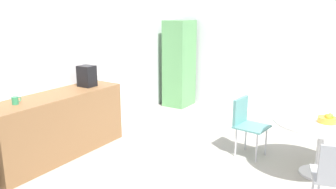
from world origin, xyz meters
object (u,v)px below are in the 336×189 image
locker_cabinet (179,64)px  coffee_maker (87,76)px  chair_teal (246,120)px  mug_white (15,101)px  fruit_bowl (328,119)px  round_table (322,129)px

locker_cabinet → coffee_maker: 2.61m
locker_cabinet → chair_teal: size_ratio=2.20×
locker_cabinet → chair_teal: locker_cabinet is taller
mug_white → chair_teal: bearing=-47.7°
locker_cabinet → fruit_bowl: locker_cabinet is taller
locker_cabinet → chair_teal: 2.80m
round_table → mug_white: mug_white is taller
chair_teal → mug_white: mug_white is taller
locker_cabinet → round_table: locker_cabinet is taller
coffee_maker → chair_teal: bearing=-69.3°
coffee_maker → locker_cabinet: bearing=-2.2°
chair_teal → coffee_maker: bearing=110.7°
mug_white → coffee_maker: coffee_maker is taller
fruit_bowl → chair_teal: bearing=80.1°
round_table → fruit_bowl: fruit_bowl is taller
round_table → mug_white: size_ratio=9.31×
chair_teal → fruit_bowl: size_ratio=3.77×
fruit_bowl → coffee_maker: (-0.66, 3.31, 0.29)m
locker_cabinet → chair_teal: bearing=-129.4°
fruit_bowl → coffee_maker: coffee_maker is taller
mug_white → coffee_maker: bearing=-0.8°
fruit_bowl → mug_white: bearing=119.3°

